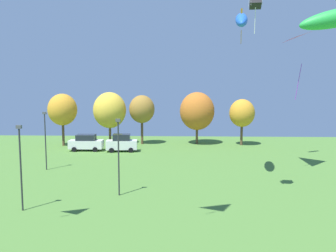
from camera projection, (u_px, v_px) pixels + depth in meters
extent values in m
ellipsoid|color=blue|center=(242.00, 20.00, 31.60)|extent=(1.77, 5.02, 2.45)
cube|color=orange|center=(242.00, 16.00, 31.56)|extent=(0.21, 0.46, 1.31)
cylinder|color=orange|center=(241.00, 37.00, 31.76)|extent=(0.08, 0.22, 1.20)
cube|color=black|center=(256.00, 3.00, 25.14)|extent=(0.92, 1.02, 0.73)
cylinder|color=white|center=(255.00, 21.00, 25.27)|extent=(0.09, 0.30, 1.79)
pyramid|color=#E54C93|center=(312.00, 44.00, 34.53)|extent=(2.39, 3.59, 0.90)
cylinder|color=purple|center=(298.00, 82.00, 35.00)|extent=(0.55, 0.06, 3.53)
cube|color=silver|center=(86.00, 144.00, 47.76)|extent=(4.52, 1.88, 1.10)
cube|color=#1E232D|center=(86.00, 137.00, 47.65)|extent=(2.50, 1.70, 0.77)
cylinder|color=black|center=(95.00, 149.00, 46.90)|extent=(0.64, 0.23, 0.64)
cylinder|color=black|center=(98.00, 147.00, 48.69)|extent=(0.64, 0.23, 0.64)
cylinder|color=black|center=(74.00, 149.00, 46.95)|extent=(0.64, 0.23, 0.64)
cylinder|color=black|center=(78.00, 147.00, 48.74)|extent=(0.64, 0.23, 0.64)
cube|color=silver|center=(122.00, 145.00, 47.16)|extent=(4.19, 2.06, 1.18)
cube|color=#1E232D|center=(122.00, 137.00, 47.04)|extent=(2.35, 1.77, 0.83)
cylinder|color=black|center=(131.00, 150.00, 46.41)|extent=(0.66, 0.27, 0.64)
cylinder|color=black|center=(132.00, 148.00, 48.14)|extent=(0.66, 0.27, 0.64)
cylinder|color=black|center=(112.00, 150.00, 46.31)|extent=(0.66, 0.27, 0.64)
cylinder|color=black|center=(113.00, 148.00, 48.04)|extent=(0.66, 0.27, 0.64)
cylinder|color=#2D2D33|center=(119.00, 159.00, 27.98)|extent=(0.12, 0.12, 5.88)
cube|color=#4C4C51|center=(118.00, 120.00, 27.64)|extent=(0.36, 0.20, 0.24)
cylinder|color=#2D2D33|center=(46.00, 142.00, 36.63)|extent=(0.12, 0.12, 5.80)
cube|color=#4C4C51|center=(44.00, 113.00, 36.29)|extent=(0.36, 0.20, 0.24)
cylinder|color=#2D2D33|center=(21.00, 170.00, 24.54)|extent=(0.12, 0.12, 5.77)
cube|color=#4C4C51|center=(19.00, 127.00, 24.20)|extent=(0.36, 0.20, 0.24)
cylinder|color=brown|center=(63.00, 133.00, 51.60)|extent=(0.36, 0.36, 3.71)
ellipsoid|color=gold|center=(62.00, 110.00, 51.22)|extent=(4.17, 4.17, 4.59)
cylinder|color=brown|center=(110.00, 133.00, 52.82)|extent=(0.36, 0.36, 3.29)
ellipsoid|color=gold|center=(110.00, 110.00, 52.43)|extent=(4.83, 4.83, 5.32)
cylinder|color=brown|center=(142.00, 131.00, 53.17)|extent=(0.36, 0.36, 3.82)
ellipsoid|color=olive|center=(142.00, 109.00, 52.80)|extent=(3.78, 3.78, 4.16)
cylinder|color=brown|center=(197.00, 134.00, 53.33)|extent=(0.36, 0.36, 3.00)
ellipsoid|color=#BC6623|center=(197.00, 111.00, 52.95)|extent=(5.15, 5.15, 5.67)
cylinder|color=brown|center=(242.00, 134.00, 52.18)|extent=(0.36, 0.36, 3.34)
ellipsoid|color=gold|center=(242.00, 113.00, 51.83)|extent=(3.69, 3.69, 4.06)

